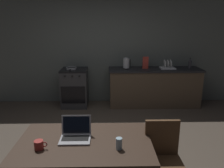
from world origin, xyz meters
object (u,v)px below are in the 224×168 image
object	(u,v)px
dish_rack	(168,67)
bottle	(190,64)
stove_oven	(75,87)
cereal_box	(145,63)
coffee_mug	(39,145)
frying_pan	(71,68)
drinking_glass	(119,144)
laptop	(76,135)
electric_kettle	(126,64)
chair	(163,156)
dining_table	(85,147)

from	to	relation	value
dish_rack	bottle	bearing A→B (deg)	-5.69
stove_oven	cereal_box	size ratio (longest dim) A/B	3.25
bottle	coffee_mug	size ratio (longest dim) A/B	2.02
frying_pan	cereal_box	world-z (taller)	cereal_box
stove_oven	drinking_glass	xyz separation A→B (m)	(0.88, -3.14, 0.34)
stove_oven	coffee_mug	xyz separation A→B (m)	(0.10, -3.13, 0.32)
coffee_mug	cereal_box	world-z (taller)	cereal_box
coffee_mug	laptop	bearing A→B (deg)	31.03
laptop	electric_kettle	xyz separation A→B (m)	(0.78, 2.93, 0.25)
chair	drinking_glass	distance (m)	0.59
chair	electric_kettle	distance (m)	3.00
chair	drinking_glass	bearing A→B (deg)	-151.51
dish_rack	coffee_mug	bearing A→B (deg)	-123.63
stove_oven	chair	xyz separation A→B (m)	(1.38, -2.96, 0.07)
dining_table	bottle	distance (m)	3.66
dining_table	chair	xyz separation A→B (m)	(0.85, 0.03, -0.15)
chair	cereal_box	world-z (taller)	cereal_box
cereal_box	dining_table	bearing A→B (deg)	-110.68
stove_oven	dining_table	distance (m)	3.04
laptop	coffee_mug	xyz separation A→B (m)	(-0.33, -0.20, -0.00)
stove_oven	coffee_mug	world-z (taller)	stove_oven
bottle	frying_pan	bearing A→B (deg)	179.56
drinking_glass	dining_table	bearing A→B (deg)	156.48
frying_pan	electric_kettle	bearing A→B (deg)	1.29
dining_table	dish_rack	world-z (taller)	dish_rack
laptop	cereal_box	bearing A→B (deg)	64.49
electric_kettle	coffee_mug	size ratio (longest dim) A/B	2.01
stove_oven	frying_pan	xyz separation A→B (m)	(-0.06, -0.03, 0.47)
chair	frying_pan	world-z (taller)	frying_pan
laptop	drinking_glass	world-z (taller)	laptop
laptop	bottle	xyz separation A→B (m)	(2.25, 2.88, 0.24)
chair	laptop	distance (m)	0.98
coffee_mug	drinking_glass	distance (m)	0.78
frying_pan	cereal_box	distance (m)	1.73
stove_oven	bottle	bearing A→B (deg)	-1.01
drinking_glass	stove_oven	bearing A→B (deg)	105.69
coffee_mug	drinking_glass	bearing A→B (deg)	-1.10
laptop	coffee_mug	distance (m)	0.38
electric_kettle	frying_pan	world-z (taller)	electric_kettle
laptop	cereal_box	world-z (taller)	cereal_box
stove_oven	dish_rack	size ratio (longest dim) A/B	2.63
dining_table	bottle	world-z (taller)	bottle
laptop	frying_pan	distance (m)	2.95
electric_kettle	dish_rack	xyz separation A→B (m)	(0.97, 0.00, -0.08)
coffee_mug	chair	bearing A→B (deg)	7.68
stove_oven	laptop	world-z (taller)	laptop
stove_oven	frying_pan	world-z (taller)	frying_pan
coffee_mug	dish_rack	distance (m)	3.76
drinking_glass	electric_kettle	bearing A→B (deg)	83.97
dining_table	laptop	world-z (taller)	laptop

